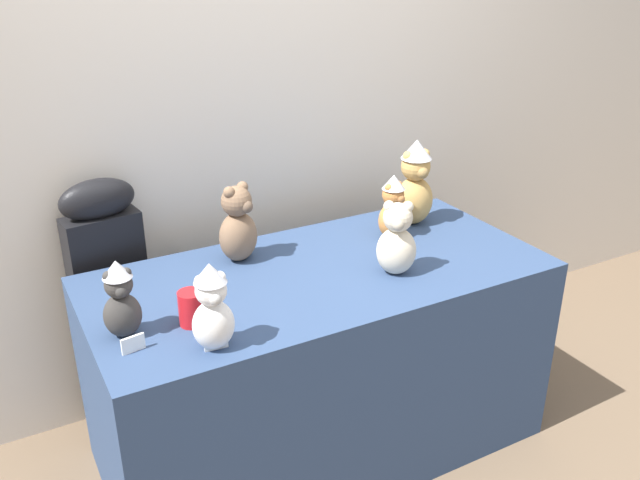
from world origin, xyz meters
TOP-DOWN VIEW (x-y plane):
  - wall_back at (0.00, 0.89)m, footprint 7.00×0.08m
  - display_table at (0.00, 0.25)m, footprint 1.65×0.78m
  - instrument_case at (-0.64, 0.77)m, footprint 0.29×0.15m
  - teddy_bear_cream at (0.23, 0.11)m, footprint 0.18×0.18m
  - teddy_bear_charcoal at (-0.72, 0.15)m, footprint 0.12×0.10m
  - teddy_bear_honey at (0.55, 0.45)m, footprint 0.17×0.15m
  - teddy_bear_snow at (-0.50, -0.04)m, footprint 0.13×0.11m
  - teddy_bear_mocha at (-0.22, 0.47)m, footprint 0.19×0.18m
  - teddy_bear_ginger at (0.39, 0.38)m, footprint 0.14×0.13m
  - party_cup_red at (-0.52, 0.12)m, footprint 0.08×0.08m
  - name_card_front_left at (-0.72, 0.05)m, footprint 0.07×0.02m
  - name_card_front_middle at (-0.50, -0.05)m, footprint 0.07×0.01m

SIDE VIEW (x-z plane):
  - display_table at x=0.00m, z-range 0.00..0.77m
  - instrument_case at x=-0.64m, z-range 0.01..1.07m
  - name_card_front_left at x=-0.72m, z-range 0.77..0.82m
  - name_card_front_middle at x=-0.50m, z-range 0.77..0.82m
  - party_cup_red at x=-0.52m, z-range 0.77..0.88m
  - teddy_bear_charcoal at x=-0.72m, z-range 0.77..1.02m
  - teddy_bear_ginger at x=0.39m, z-range 0.77..1.03m
  - teddy_bear_cream at x=0.23m, z-range 0.76..1.04m
  - teddy_bear_snow at x=-0.50m, z-range 0.77..1.04m
  - teddy_bear_mocha at x=-0.22m, z-range 0.76..1.06m
  - teddy_bear_honey at x=0.55m, z-range 0.77..1.13m
  - wall_back at x=0.00m, z-range 0.00..2.60m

